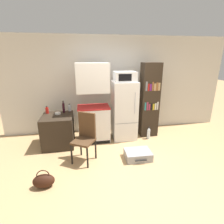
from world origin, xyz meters
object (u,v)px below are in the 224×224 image
(bookshelf, at_px, (149,100))
(water_bottle_front, at_px, (149,134))
(kitchen_hutch, at_px, (93,106))
(bowl, at_px, (58,113))
(microwave, at_px, (125,76))
(side_table, at_px, (58,130))
(refrigerator, at_px, (124,111))
(bottle_clear_short, at_px, (70,108))
(suitcase_large_flat, at_px, (138,155))
(chair, at_px, (85,134))
(bottle_wine_dark, at_px, (64,108))
(bottle_ketchup_red, at_px, (47,110))
(handbag, at_px, (44,181))

(bookshelf, xyz_separation_m, water_bottle_front, (-0.07, -0.29, -0.85))
(kitchen_hutch, height_order, bowl, kitchen_hutch)
(microwave, bearing_deg, side_table, -176.19)
(refrigerator, distance_m, bookshelf, 0.75)
(side_table, bearing_deg, bottle_clear_short, 49.78)
(bowl, bearing_deg, bookshelf, 2.39)
(kitchen_hutch, height_order, water_bottle_front, kitchen_hutch)
(suitcase_large_flat, bearing_deg, microwave, 94.23)
(side_table, xyz_separation_m, suitcase_large_flat, (1.75, -0.95, -0.29))
(bowl, relative_size, chair, 0.14)
(refrigerator, xyz_separation_m, bowl, (-1.68, 0.00, 0.02))
(chair, bearing_deg, bottle_wine_dark, 147.60)
(side_table, bearing_deg, refrigerator, 3.86)
(side_table, relative_size, refrigerator, 0.52)
(bottle_ketchup_red, bearing_deg, chair, -47.69)
(handbag, bearing_deg, side_table, 86.77)
(bottle_wine_dark, xyz_separation_m, bottle_clear_short, (0.14, 0.11, -0.05))
(side_table, bearing_deg, bowl, 87.73)
(water_bottle_front, bearing_deg, bottle_ketchup_red, 173.28)
(kitchen_hutch, xyz_separation_m, chair, (-0.24, -0.89, -0.33))
(side_table, distance_m, microwave, 2.11)
(kitchen_hutch, height_order, chair, kitchen_hutch)
(bottle_clear_short, distance_m, bottle_ketchup_red, 0.55)
(bookshelf, bearing_deg, refrigerator, -172.00)
(kitchen_hutch, relative_size, handbag, 5.50)
(bottle_ketchup_red, bearing_deg, bottle_wine_dark, -0.25)
(bookshelf, distance_m, bowl, 2.41)
(microwave, height_order, handbag, microwave)
(bottle_clear_short, bearing_deg, bottle_wine_dark, -142.07)
(bookshelf, height_order, suitcase_large_flat, bookshelf)
(bottle_wine_dark, height_order, bottle_clear_short, bottle_wine_dark)
(bookshelf, bearing_deg, microwave, -171.90)
(suitcase_large_flat, bearing_deg, refrigerator, 94.20)
(bottle_wine_dark, xyz_separation_m, bowl, (-0.14, -0.11, -0.11))
(bookshelf, relative_size, bowl, 13.88)
(bottle_wine_dark, relative_size, bottle_ketchup_red, 1.64)
(bowl, height_order, water_bottle_front, bowl)
(refrigerator, height_order, handbag, refrigerator)
(microwave, height_order, bowl, microwave)
(refrigerator, height_order, chair, refrigerator)
(bottle_wine_dark, relative_size, water_bottle_front, 0.91)
(suitcase_large_flat, relative_size, water_bottle_front, 1.66)
(water_bottle_front, bearing_deg, bottle_clear_short, 168.63)
(chair, bearing_deg, bottle_clear_short, 139.08)
(kitchen_hutch, bearing_deg, refrigerator, -0.35)
(microwave, height_order, suitcase_large_flat, microwave)
(bottle_clear_short, height_order, water_bottle_front, bottle_clear_short)
(microwave, bearing_deg, bowl, 179.94)
(bookshelf, xyz_separation_m, handbag, (-2.49, -1.74, -0.86))
(bottle_ketchup_red, bearing_deg, side_table, -41.65)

